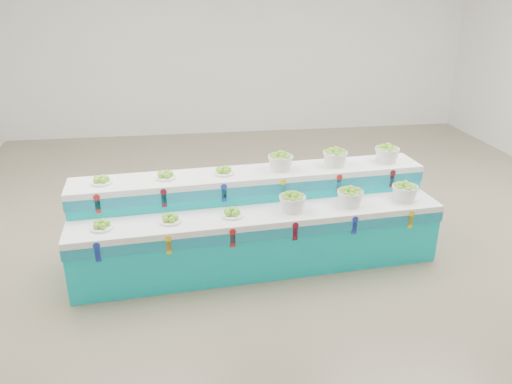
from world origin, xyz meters
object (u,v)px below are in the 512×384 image
Objects in this scene: plate_upper_mid at (165,175)px; basket_upper_right at (387,153)px; display_stand at (256,221)px; basket_lower_left at (292,202)px.

basket_upper_right reaches higher than plate_upper_mid.
basket_lower_left is at bearing -36.14° from display_stand.
basket_upper_right is at bearing 8.57° from display_stand.
basket_lower_left is (0.37, -0.23, 0.32)m from display_stand.
display_stand is 1.16m from plate_upper_mid.
display_stand is 17.38× the size of plate_upper_mid.
basket_upper_right is (1.32, 0.62, 0.30)m from basket_lower_left.
display_stand is 0.54m from basket_lower_left.
plate_upper_mid is at bearing 163.31° from basket_lower_left.
plate_upper_mid is at bearing -175.68° from basket_upper_right.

